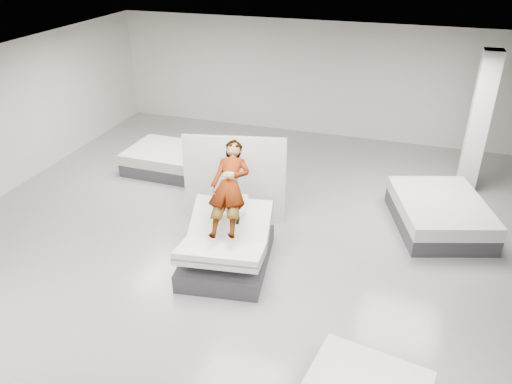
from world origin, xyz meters
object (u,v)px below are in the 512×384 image
hero_bed (227,248)px  flat_bed_left_far (171,160)px  remote (238,221)px  flat_bed_right_far (439,214)px  divider_panel (235,180)px  column (478,124)px  person (229,198)px

hero_bed → flat_bed_left_far: (-2.76, 3.29, -0.08)m
hero_bed → remote: 0.65m
remote → flat_bed_right_far: bearing=28.8°
flat_bed_left_far → remote: bearing=-47.8°
divider_panel → flat_bed_right_far: bearing=1.9°
hero_bed → flat_bed_left_far: bearing=130.0°
remote → flat_bed_left_far: 4.50m
flat_bed_right_far → column: size_ratio=0.81×
flat_bed_left_far → divider_panel: bearing=-36.8°
flat_bed_left_far → hero_bed: bearing=-50.0°
remote → column: size_ratio=0.04×
remote → divider_panel: 1.65m
flat_bed_right_far → column: 2.39m
flat_bed_right_far → divider_panel: bearing=-165.7°
column → remote: bearing=-131.6°
hero_bed → column: size_ratio=0.65×
hero_bed → remote: bearing=-2.7°
divider_panel → flat_bed_left_far: divider_panel is taller
person → divider_panel: 1.30m
hero_bed → remote: (0.22, -0.01, 0.61)m
hero_bed → column: bearing=46.8°
person → flat_bed_left_far: bearing=124.1°
flat_bed_left_far → column: bearing=9.5°
hero_bed → column: 6.24m
person → flat_bed_right_far: 4.37m
hero_bed → flat_bed_left_far: hero_bed is taller
person → divider_panel: bearing=97.9°
remote → flat_bed_right_far: (3.37, 2.55, -0.67)m
remote → column: (3.96, 4.46, 0.63)m
divider_panel → flat_bed_left_far: (-2.36, 1.77, -0.65)m
person → divider_panel: person is taller
divider_panel → flat_bed_right_far: divider_panel is taller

